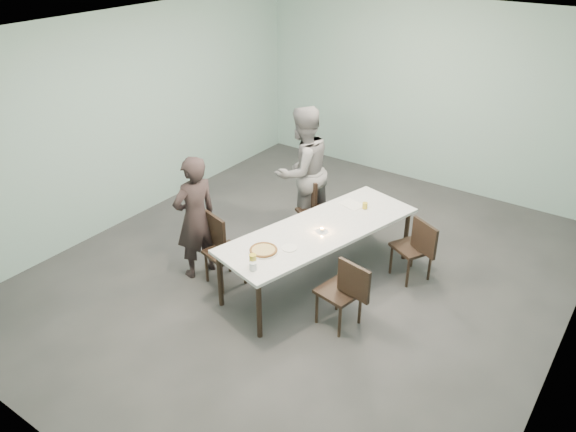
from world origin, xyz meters
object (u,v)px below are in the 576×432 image
Objects in this scene: chair_far_right at (417,246)px; pizza at (263,250)px; side_plate at (289,248)px; chair_near_right at (345,289)px; amber_tumbler at (365,206)px; table at (320,232)px; diner_near at (195,217)px; tealight at (322,230)px; water_tumbler at (253,266)px; chair_near_left at (221,245)px; beer_glass at (253,261)px; diner_far at (302,171)px; chair_far_left at (312,205)px.

pizza is (-1.21, -1.51, 0.27)m from chair_far_right.
chair_near_right is at bearing -0.92° from side_plate.
pizza is 1.63m from amber_tumbler.
amber_tumbler is (-0.78, 0.07, 0.29)m from chair_far_right.
diner_near is at bearing -151.38° from table.
amber_tumbler reaches higher than tealight.
diner_near is 1.56m from tealight.
side_plate reaches higher than table.
amber_tumbler is at bearing 80.29° from side_plate.
pizza is 0.37m from water_tumbler.
chair_near_left is 1.01m from beer_glass.
chair_far_right is 0.83m from amber_tumbler.
chair_near_left is at bearing 153.35° from beer_glass.
diner_far is 20.53× the size of water_tumbler.
chair_far_left is 10.88× the size of amber_tumbler.
chair_far_right is at bearing 50.08° from chair_near_left.
tealight is (0.96, -1.01, -0.15)m from diner_far.
diner_far is 2.27m from water_tumbler.
tealight is (1.06, 0.64, 0.27)m from chair_near_left.
beer_glass is at bearing -100.82° from tealight.
side_plate is at bearing -99.71° from amber_tumbler.
diner_near reaches higher than amber_tumbler.
beer_glass reaches higher than table.
beer_glass is at bearing -11.71° from chair_near_left.
chair_far_left is at bearing 128.37° from tealight.
water_tumbler is (0.89, -0.47, 0.29)m from chair_near_left.
tealight reaches higher than pizza.
side_plate is at bearing 83.45° from water_tumbler.
diner_near is 10.70× the size of beer_glass.
beer_glass is at bearing 42.06° from chair_near_right.
table is 1.53m from diner_near.
side_plate is at bearing 79.17° from chair_far_right.
diner_far is 1.90m from pizza.
water_tumbler is (1.24, -0.43, -0.01)m from diner_near.
chair_near_left and chair_near_right have the same top height.
diner_near is at bearing -83.91° from chair_far_left.
diner_near is 0.87× the size of diner_far.
chair_far_left reaches higher than tealight.
side_plate is (0.20, 0.22, -0.01)m from pizza.
chair_near_left is at bearing 13.77° from chair_near_right.
diner_near reaches higher than pizza.
amber_tumbler reaches higher than table.
pizza is at bearing 99.84° from diner_near.
chair_far_left reaches higher than water_tumbler.
chair_near_right is at bearing 105.92° from chair_far_right.
chair_far_right is at bearing 39.42° from tealight.
chair_far_right is at bearing 35.68° from table.
pizza is 4.25× the size of amber_tumbler.
diner_far is at bearing 110.71° from pizza.
chair_far_right is 1.94m from diner_far.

